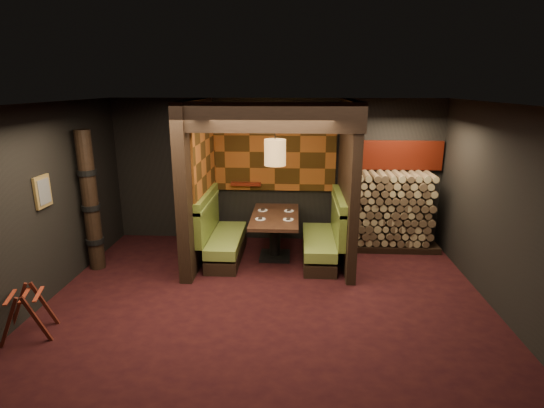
{
  "coord_description": "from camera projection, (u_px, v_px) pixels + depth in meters",
  "views": [
    {
      "loc": [
        0.4,
        -5.58,
        3.09
      ],
      "look_at": [
        0.0,
        1.3,
        1.15
      ],
      "focal_mm": 28.0,
      "sensor_mm": 36.0,
      "label": 1
    }
  ],
  "objects": [
    {
      "name": "tapa_side_panel",
      "position": [
        205.0,
        157.0,
        7.54
      ],
      "size": [
        0.04,
        1.85,
        1.45
      ],
      "primitive_type": "cube",
      "color": "brown",
      "rests_on": "partition_left"
    },
    {
      "name": "totem_column",
      "position": [
        90.0,
        202.0,
        7.12
      ],
      "size": [
        0.31,
        0.31,
        2.4
      ],
      "color": "black",
      "rests_on": "floor"
    },
    {
      "name": "wall_back",
      "position": [
        276.0,
        171.0,
        8.48
      ],
      "size": [
        6.5,
        0.02,
        2.85
      ],
      "primitive_type": "cube",
      "color": "black",
      "rests_on": "ground"
    },
    {
      "name": "wall_right",
      "position": [
        510.0,
        214.0,
        5.65
      ],
      "size": [
        0.02,
        5.5,
        2.85
      ],
      "primitive_type": "cube",
      "color": "black",
      "rests_on": "ground"
    },
    {
      "name": "place_settings",
      "position": [
        275.0,
        215.0,
        7.65
      ],
      "size": [
        0.67,
        0.71,
        0.03
      ],
      "color": "white",
      "rests_on": "dining_table"
    },
    {
      "name": "ceiling",
      "position": [
        266.0,
        103.0,
        5.44
      ],
      "size": [
        6.5,
        5.5,
        0.02
      ],
      "primitive_type": "cube",
      "color": "black",
      "rests_on": "ground"
    },
    {
      "name": "partition_left",
      "position": [
        197.0,
        183.0,
        7.49
      ],
      "size": [
        0.2,
        2.2,
        2.85
      ],
      "primitive_type": "cube",
      "color": "black",
      "rests_on": "floor"
    },
    {
      "name": "framed_picture",
      "position": [
        43.0,
        192.0,
        6.05
      ],
      "size": [
        0.05,
        0.36,
        0.46
      ],
      "color": "olive",
      "rests_on": "wall_left"
    },
    {
      "name": "booth_bench_left",
      "position": [
        221.0,
        237.0,
        7.75
      ],
      "size": [
        0.68,
        1.6,
        1.14
      ],
      "color": "black",
      "rests_on": "floor"
    },
    {
      "name": "floor",
      "position": [
        267.0,
        304.0,
        6.22
      ],
      "size": [
        6.5,
        5.5,
        0.02
      ],
      "primitive_type": "cube",
      "color": "black",
      "rests_on": "ground"
    },
    {
      "name": "wall_front",
      "position": [
        241.0,
        315.0,
        3.18
      ],
      "size": [
        6.5,
        0.02,
        2.85
      ],
      "primitive_type": "cube",
      "color": "black",
      "rests_on": "ground"
    },
    {
      "name": "mosaic_header",
      "position": [
        394.0,
        155.0,
        8.18
      ],
      "size": [
        1.83,
        0.1,
        0.56
      ],
      "primitive_type": "cube",
      "color": "maroon",
      "rests_on": "wall_back"
    },
    {
      "name": "lacquer_shelf",
      "position": [
        246.0,
        184.0,
        8.48
      ],
      "size": [
        0.6,
        0.12,
        0.07
      ],
      "primitive_type": "cube",
      "color": "#631A0E",
      "rests_on": "wall_back"
    },
    {
      "name": "booth_bench_right",
      "position": [
        325.0,
        240.0,
        7.64
      ],
      "size": [
        0.68,
        1.6,
        1.14
      ],
      "color": "black",
      "rests_on": "floor"
    },
    {
      "name": "wall_left",
      "position": [
        38.0,
        207.0,
        6.01
      ],
      "size": [
        0.02,
        5.5,
        2.85
      ],
      "primitive_type": "cube",
      "color": "black",
      "rests_on": "ground"
    },
    {
      "name": "tapa_back_panel",
      "position": [
        275.0,
        152.0,
        8.33
      ],
      "size": [
        2.4,
        0.06,
        1.55
      ],
      "primitive_type": "cube",
      "color": "brown",
      "rests_on": "wall_back"
    },
    {
      "name": "header_beam",
      "position": [
        268.0,
        118.0,
        6.18
      ],
      "size": [
        2.85,
        0.18,
        0.44
      ],
      "primitive_type": "cube",
      "color": "black",
      "rests_on": "partition_left"
    },
    {
      "name": "dining_table",
      "position": [
        275.0,
        228.0,
        7.72
      ],
      "size": [
        0.85,
        1.56,
        0.82
      ],
      "color": "black",
      "rests_on": "floor"
    },
    {
      "name": "bay_front_post",
      "position": [
        351.0,
        181.0,
        7.64
      ],
      "size": [
        0.08,
        0.08,
        2.85
      ],
      "primitive_type": "cube",
      "color": "black",
      "rests_on": "floor"
    },
    {
      "name": "firewood_stack",
      "position": [
        394.0,
        211.0,
        8.15
      ],
      "size": [
        1.73,
        0.7,
        1.5
      ],
      "color": "black",
      "rests_on": "floor"
    },
    {
      "name": "pendant_lamp",
      "position": [
        275.0,
        152.0,
        7.29
      ],
      "size": [
        0.37,
        0.37,
        1.11
      ],
      "color": "#AE7E45",
      "rests_on": "ceiling"
    },
    {
      "name": "partition_right",
      "position": [
        348.0,
        184.0,
        7.39
      ],
      "size": [
        0.15,
        2.1,
        2.85
      ],
      "primitive_type": "cube",
      "color": "black",
      "rests_on": "floor"
    },
    {
      "name": "luggage_rack",
      "position": [
        27.0,
        311.0,
        5.35
      ],
      "size": [
        0.73,
        0.61,
        0.68
      ],
      "color": "#41160E",
      "rests_on": "floor"
    }
  ]
}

